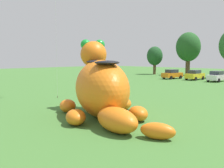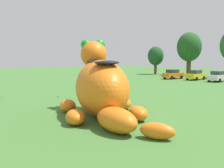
# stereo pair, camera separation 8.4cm
# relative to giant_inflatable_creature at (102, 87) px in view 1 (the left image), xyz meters

# --- Properties ---
(ground_plane) EXTENTS (160.00, 160.00, 0.00)m
(ground_plane) POSITION_rel_giant_inflatable_creature_xyz_m (0.86, 0.33, -1.90)
(ground_plane) COLOR #427533
(giant_inflatable_creature) EXTENTS (10.09, 7.03, 5.20)m
(giant_inflatable_creature) POSITION_rel_giant_inflatable_creature_xyz_m (0.00, 0.00, 0.00)
(giant_inflatable_creature) COLOR orange
(giant_inflatable_creature) RESTS_ON ground
(car_orange) EXTENTS (2.51, 4.35, 1.72)m
(car_orange) POSITION_rel_giant_inflatable_creature_xyz_m (-12.43, 29.83, -1.04)
(car_orange) COLOR orange
(car_orange) RESTS_ON ground
(car_yellow) EXTENTS (2.10, 4.18, 1.72)m
(car_yellow) POSITION_rel_giant_inflatable_creature_xyz_m (-8.43, 30.62, -1.04)
(car_yellow) COLOR yellow
(car_yellow) RESTS_ON ground
(car_white) EXTENTS (2.05, 4.16, 1.72)m
(car_white) POSITION_rel_giant_inflatable_creature_xyz_m (-4.31, 29.91, -1.04)
(car_white) COLOR white
(car_white) RESTS_ON ground
(tree_far_left) EXTENTS (3.65, 3.65, 6.47)m
(tree_far_left) POSITION_rel_giant_inflatable_creature_xyz_m (-22.25, 38.53, 2.33)
(tree_far_left) COLOR brown
(tree_far_left) RESTS_ON ground
(tree_left) EXTENTS (5.30, 5.30, 9.41)m
(tree_left) POSITION_rel_giant_inflatable_creature_xyz_m (-15.14, 40.93, 4.25)
(tree_left) COLOR brown
(tree_left) RESTS_ON ground
(spectator_near_inflatable) EXTENTS (0.38, 0.26, 1.71)m
(spectator_near_inflatable) POSITION_rel_giant_inflatable_creature_xyz_m (-9.98, 7.09, -1.05)
(spectator_near_inflatable) COLOR black
(spectator_near_inflatable) RESTS_ON ground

